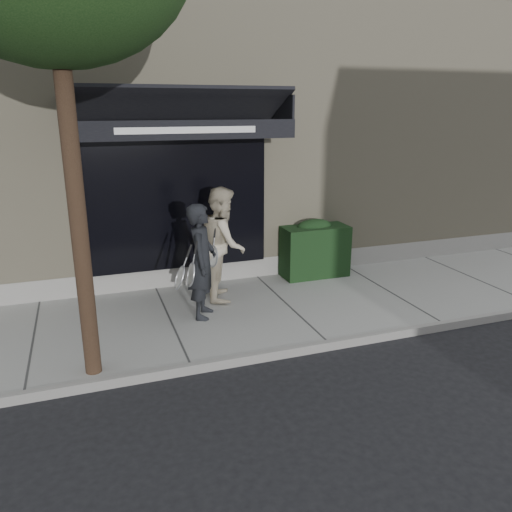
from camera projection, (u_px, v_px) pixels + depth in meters
name	position (u px, v px, depth m)	size (l,w,h in m)	color
ground	(286.00, 310.00, 8.58)	(80.00, 80.00, 0.00)	black
sidewalk	(286.00, 307.00, 8.56)	(20.00, 3.00, 0.12)	#989893
curb	(328.00, 345.00, 7.16)	(20.00, 0.10, 0.14)	gray
building_facade	(210.00, 133.00, 12.27)	(14.30, 8.04, 5.64)	#B7AB8B
hedge	(314.00, 249.00, 9.87)	(1.30, 0.70, 1.14)	black
pedestrian_front	(202.00, 262.00, 7.79)	(0.86, 0.93, 1.83)	black
pedestrian_back	(223.00, 243.00, 8.58)	(0.96, 1.11, 1.96)	beige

